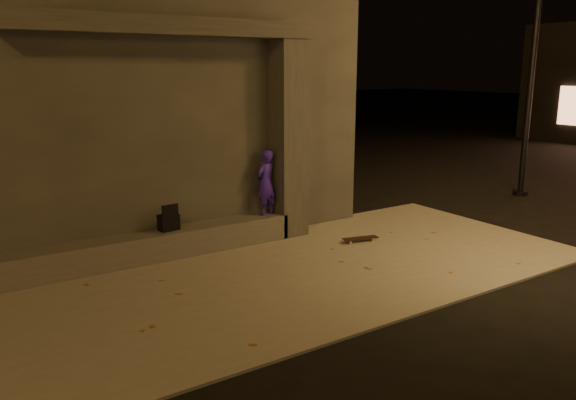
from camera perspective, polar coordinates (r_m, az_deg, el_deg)
ground at (r=7.06m, az=5.34°, el=-13.21°), size 120.00×120.00×0.00m
sidewalk at (r=8.57m, az=-3.07°, el=-8.12°), size 11.00×4.40×0.04m
building at (r=11.81m, az=-18.81°, el=9.98°), size 9.00×5.10×5.22m
ledge at (r=9.46m, az=-16.43°, el=-4.99°), size 6.00×0.55×0.45m
column at (r=10.44m, az=0.06°, el=6.11°), size 0.55×0.55×3.60m
canopy at (r=9.41m, az=-11.91°, el=16.88°), size 5.00×0.70×0.28m
skateboarder at (r=10.30m, az=-2.27°, el=1.79°), size 0.51×0.42×1.21m
backpack at (r=9.60m, az=-12.04°, el=-2.10°), size 0.35×0.24×0.46m
skateboard at (r=10.37m, az=7.36°, el=-3.89°), size 0.69×0.33×0.07m
street_lamp_2 at (r=15.16m, az=24.05°, el=17.18°), size 0.36×0.36×7.93m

